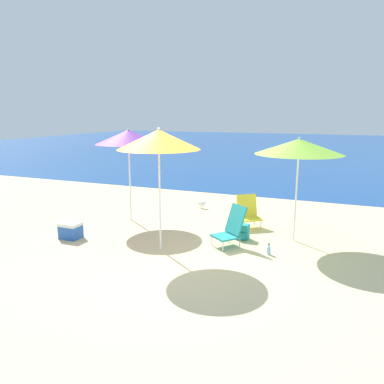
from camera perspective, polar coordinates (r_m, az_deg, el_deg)
ground_plane at (r=7.16m, az=-2.79°, el=-10.13°), size 60.00×60.00×0.00m
sea_water at (r=32.12m, az=17.35°, el=6.58°), size 60.00×40.00×0.01m
beach_umbrella_lime at (r=8.00m, az=15.99°, el=6.65°), size 1.80×1.80×2.22m
beach_umbrella_orange at (r=7.11m, az=-5.10°, el=7.94°), size 1.59×1.59×2.43m
beach_umbrella_purple at (r=9.41m, az=-9.67°, el=8.25°), size 1.63×1.63×2.33m
beach_chair_teal at (r=7.74m, az=6.00°, el=-5.36°), size 0.74×0.76×0.85m
beach_chair_yellow at (r=9.08m, az=8.55°, el=-2.96°), size 0.71×0.72×0.77m
backpack_teal at (r=8.25m, az=7.61°, el=-6.02°), size 0.29×0.23×0.33m
water_bottle at (r=7.48m, az=11.61°, el=-8.68°), size 0.08×0.08×0.22m
cooler_box at (r=8.64m, az=-18.01°, el=-5.56°), size 0.43×0.35×0.36m
seagull at (r=10.78m, az=1.50°, el=-1.77°), size 0.27×0.11×0.23m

